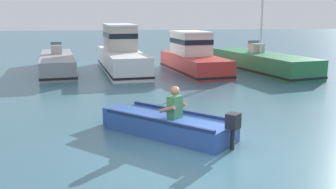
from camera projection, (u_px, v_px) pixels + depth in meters
ground_plane at (202, 155)px, 7.79m from camera, size 120.00×120.00×0.00m
rowboat_with_person at (167, 124)px, 9.10m from camera, size 3.08×3.05×1.19m
moored_boat_grey at (57, 64)px, 19.03m from camera, size 2.55×6.78×1.39m
moored_boat_white at (121, 54)px, 19.11m from camera, size 2.62×6.94×2.29m
moored_boat_red at (193, 57)px, 18.73m from camera, size 2.71×5.65×1.96m
moored_boat_green at (262, 63)px, 18.92m from camera, size 3.45×7.08×3.88m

